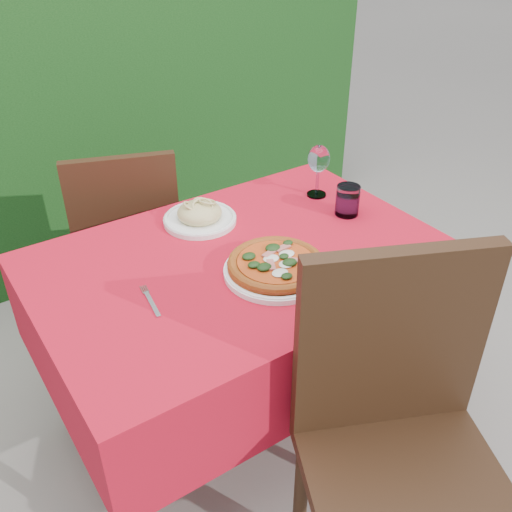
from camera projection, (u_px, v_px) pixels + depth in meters
ground at (244, 420)px, 2.17m from camera, size 60.00×60.00×0.00m
hedge at (67, 82)px, 2.75m from camera, size 3.20×0.55×1.78m
dining_table at (242, 295)px, 1.85m from camera, size 1.26×0.86×0.75m
chair_near at (399, 432)px, 1.38m from camera, size 0.63×0.63×1.05m
chair_far at (128, 236)px, 2.31m from camera, size 0.52×0.52×0.90m
pizza_plate at (276, 266)px, 1.67m from camera, size 0.31×0.31×0.06m
pasta_plate at (200, 215)px, 1.93m from camera, size 0.25×0.25×0.07m
water_glass at (347, 202)px, 1.96m from camera, size 0.08×0.08×0.11m
wine_glass at (319, 161)px, 2.04m from camera, size 0.08×0.08×0.20m
fork at (152, 304)px, 1.56m from camera, size 0.04×0.17×0.00m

